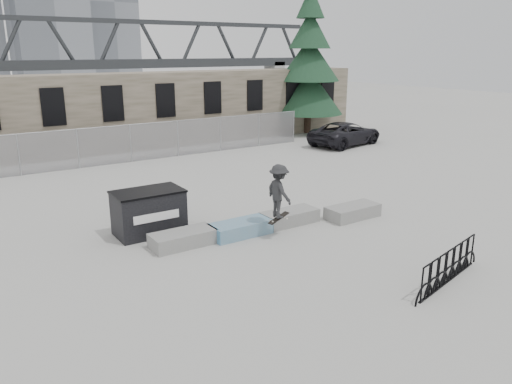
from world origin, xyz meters
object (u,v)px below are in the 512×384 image
planter_offset (353,211)px  dumpster (149,212)px  planter_center_right (290,216)px  spruce_tree (309,66)px  bike_rack (449,266)px  planter_far_left (183,238)px  skateboarder (279,191)px  suv (346,133)px  planter_center_left (240,228)px

planter_offset → dumpster: dumpster is taller
planter_offset → dumpster: 7.14m
planter_center_right → spruce_tree: size_ratio=0.17×
dumpster → bike_rack: dumpster is taller
bike_rack → spruce_tree: bearing=59.2°
planter_far_left → dumpster: 1.72m
skateboarder → planter_center_right: bearing=-50.2°
planter_center_right → skateboarder: size_ratio=1.07×
bike_rack → suv: size_ratio=0.67×
planter_center_left → dumpster: dumpster is taller
planter_far_left → planter_center_right: (3.97, -0.17, 0.00)m
planter_center_left → skateboarder: (0.94, -0.82, 1.28)m
spruce_tree → suv: spruce_tree is taller
planter_far_left → planter_center_right: bearing=-2.4°
dumpster → planter_far_left: bearing=-73.9°
dumpster → bike_rack: (5.04, -7.67, -0.30)m
planter_far_left → skateboarder: 3.30m
spruce_tree → suv: 6.56m
suv → planter_offset: bearing=127.0°
skateboarder → planter_center_left: bearing=50.8°
bike_rack → skateboarder: size_ratio=1.88×
bike_rack → planter_offset: bearing=72.5°
planter_far_left → bike_rack: 7.63m
planter_far_left → dumpster: bearing=105.6°
planter_far_left → spruce_tree: size_ratio=0.17×
planter_offset → bike_rack: 5.39m
planter_offset → skateboarder: size_ratio=1.07×
planter_center_right → bike_rack: bearing=-83.9°
bike_rack → spruce_tree: size_ratio=0.31×
planter_center_right → dumpster: dumpster is taller
dumpster → skateboarder: bearing=-37.8°
planter_center_left → skateboarder: size_ratio=1.07×
planter_center_left → bike_rack: (2.67, -5.87, 0.19)m
planter_center_right → spruce_tree: (13.09, 15.01, 4.46)m
planter_offset → bike_rack: bearing=-107.5°
planter_center_right → bike_rack: 5.95m
spruce_tree → planter_offset: bearing=-124.5°
spruce_tree → skateboarder: bearing=-131.8°
planter_offset → dumpster: (-6.66, 2.53, 0.48)m
planter_far_left → spruce_tree: spruce_tree is taller
planter_center_right → spruce_tree: 20.41m
planter_center_left → bike_rack: bearing=-65.6°
planter_center_right → skateboarder: 1.90m
spruce_tree → suv: size_ratio=2.18×
spruce_tree → skateboarder: (-14.20, -15.86, -3.18)m
planter_offset → bike_rack: (-1.62, -5.14, 0.19)m
planter_center_right → planter_offset: size_ratio=1.00×
planter_far_left → bike_rack: bearing=-52.9°
suv → skateboarder: skateboarder is taller
planter_center_left → skateboarder: 1.78m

